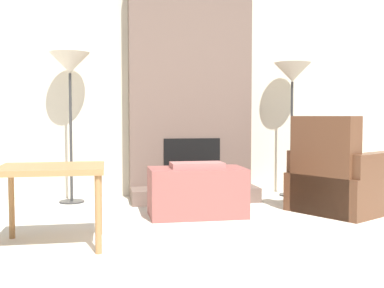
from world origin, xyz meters
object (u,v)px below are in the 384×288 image
Objects in this scene: ottoman at (197,191)px; armchair at (340,183)px; floor_lamp_left at (70,69)px; side_table at (52,176)px; floor_lamp_right at (292,78)px.

armchair is at bearing -1.75° from ottoman.
floor_lamp_left reaches higher than armchair.
ottoman is at bearing 34.03° from side_table.
armchair is 0.72× the size of floor_lamp_left.
floor_lamp_left is 1.04× the size of floor_lamp_right.
armchair is 0.75× the size of floor_lamp_right.
ottoman is at bearing -38.14° from floor_lamp_left.
armchair reaches higher than ottoman.
ottoman is 0.76× the size of armchair.
floor_lamp_right is at bearing 35.86° from ottoman.
side_table is 1.98m from floor_lamp_left.
side_table is at bearing 76.81° from armchair.
armchair is at bearing -83.76° from floor_lamp_right.
floor_lamp_right is (2.51, 1.76, 0.87)m from side_table.
armchair reaches higher than side_table.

